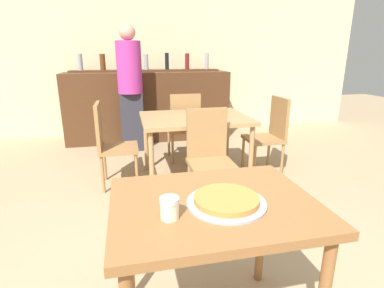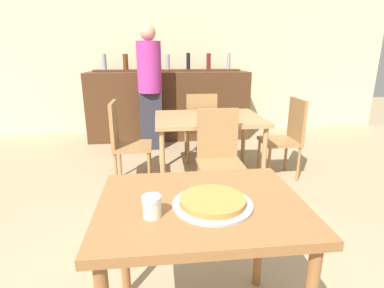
% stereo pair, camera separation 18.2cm
% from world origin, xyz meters
% --- Properties ---
extents(wall_back, '(8.00, 0.05, 2.80)m').
position_xyz_m(wall_back, '(0.00, 4.26, 1.40)').
color(wall_back, beige).
rests_on(wall_back, ground_plane).
extents(dining_table_near, '(0.91, 0.71, 0.74)m').
position_xyz_m(dining_table_near, '(0.00, 0.00, 0.64)').
color(dining_table_near, brown).
rests_on(dining_table_near, ground_plane).
extents(dining_table_far, '(1.14, 0.88, 0.72)m').
position_xyz_m(dining_table_far, '(0.36, 1.94, 0.65)').
color(dining_table_far, '#A87F51').
rests_on(dining_table_far, ground_plane).
extents(bar_counter, '(2.60, 0.56, 1.09)m').
position_xyz_m(bar_counter, '(0.00, 3.76, 0.55)').
color(bar_counter, '#4C2D19').
rests_on(bar_counter, ground_plane).
extents(bar_back_shelf, '(2.39, 0.24, 0.29)m').
position_xyz_m(bar_back_shelf, '(-0.04, 3.90, 1.16)').
color(bar_back_shelf, '#4C2D19').
rests_on(bar_back_shelf, bar_counter).
extents(chair_far_side_front, '(0.40, 0.40, 0.90)m').
position_xyz_m(chair_far_side_front, '(0.36, 1.34, 0.51)').
color(chair_far_side_front, olive).
rests_on(chair_far_side_front, ground_plane).
extents(chair_far_side_back, '(0.40, 0.40, 0.90)m').
position_xyz_m(chair_far_side_back, '(0.36, 2.55, 0.51)').
color(chair_far_side_back, olive).
rests_on(chair_far_side_back, ground_plane).
extents(chair_far_side_left, '(0.40, 0.40, 0.90)m').
position_xyz_m(chair_far_side_left, '(-0.55, 1.94, 0.51)').
color(chair_far_side_left, olive).
rests_on(chair_far_side_left, ground_plane).
extents(chair_far_side_right, '(0.40, 0.40, 0.90)m').
position_xyz_m(chair_far_side_right, '(1.26, 1.94, 0.51)').
color(chair_far_side_right, olive).
rests_on(chair_far_side_right, ground_plane).
extents(pizza_tray, '(0.35, 0.35, 0.04)m').
position_xyz_m(pizza_tray, '(0.04, -0.04, 0.76)').
color(pizza_tray, '#A3A3A8').
rests_on(pizza_tray, dining_table_near).
extents(cheese_shaker, '(0.08, 0.08, 0.09)m').
position_xyz_m(cheese_shaker, '(-0.21, -0.11, 0.79)').
color(cheese_shaker, beige).
rests_on(cheese_shaker, dining_table_near).
extents(person_standing, '(0.34, 0.34, 1.76)m').
position_xyz_m(person_standing, '(-0.28, 3.18, 0.96)').
color(person_standing, '#2D2D38').
rests_on(person_standing, ground_plane).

